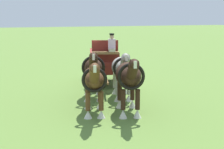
{
  "coord_description": "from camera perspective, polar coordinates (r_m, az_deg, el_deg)",
  "views": [
    {
      "loc": [
        17.48,
        -8.04,
        3.66
      ],
      "look_at": [
        4.12,
        -1.51,
        1.2
      ],
      "focal_mm": 55.9,
      "sensor_mm": 36.0,
      "label": 1
    }
  ],
  "objects": [
    {
      "name": "draft_horse_lead_off",
      "position": [
        13.06,
        -2.94,
        -1.03
      ],
      "size": [
        2.85,
        1.6,
        2.16
      ],
      "color": "brown",
      "rests_on": "ground"
    },
    {
      "name": "show_wagon",
      "position": [
        19.25,
        -1.31,
        2.19
      ],
      "size": [
        5.75,
        3.07,
        2.85
      ],
      "color": "maroon",
      "rests_on": "ground"
    },
    {
      "name": "ground_plane",
      "position": [
        19.58,
        -1.33,
        -1.38
      ],
      "size": [
        220.0,
        220.0,
        0.0
      ],
      "primitive_type": "plane",
      "color": "olive"
    },
    {
      "name": "draft_horse_lead_near",
      "position": [
        13.13,
        2.73,
        -0.42
      ],
      "size": [
        3.04,
        1.71,
        2.3
      ],
      "color": "#331E14",
      "rests_on": "ground"
    },
    {
      "name": "draft_horse_rear_near",
      "position": [
        15.69,
        1.64,
        0.94
      ],
      "size": [
        3.08,
        1.71,
        2.22
      ],
      "color": "#9E998E",
      "rests_on": "ground"
    },
    {
      "name": "draft_horse_rear_off",
      "position": [
        15.62,
        -3.11,
        0.99
      ],
      "size": [
        2.89,
        1.66,
        2.25
      ],
      "color": "#331E14",
      "rests_on": "ground"
    }
  ]
}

